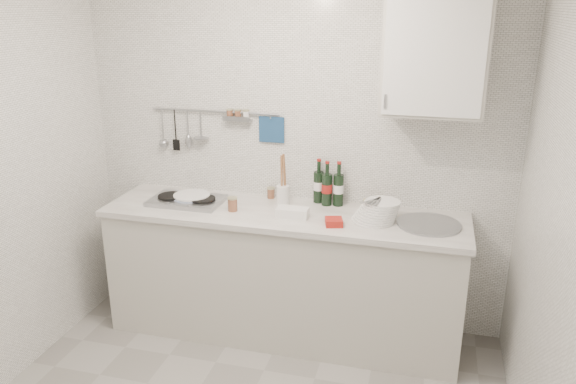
# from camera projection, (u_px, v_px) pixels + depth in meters

# --- Properties ---
(back_wall) EXTENTS (3.00, 0.02, 2.50)m
(back_wall) POSITION_uv_depth(u_px,v_px,m) (294.00, 153.00, 3.92)
(back_wall) COLOR silver
(back_wall) RESTS_ON floor
(wall_right) EXTENTS (0.02, 2.80, 2.50)m
(wall_right) POSITION_uv_depth(u_px,v_px,m) (567.00, 262.00, 2.28)
(wall_right) COLOR silver
(wall_right) RESTS_ON floor
(counter) EXTENTS (2.44, 0.64, 0.96)m
(counter) POSITION_uv_depth(u_px,v_px,m) (284.00, 277.00, 3.91)
(counter) COLOR #B6B2A8
(counter) RESTS_ON floor
(wall_rail) EXTENTS (0.98, 0.09, 0.34)m
(wall_rail) POSITION_uv_depth(u_px,v_px,m) (212.00, 125.00, 3.98)
(wall_rail) COLOR #93969B
(wall_rail) RESTS_ON back_wall
(wall_cabinet) EXTENTS (0.60, 0.38, 0.70)m
(wall_cabinet) POSITION_uv_depth(u_px,v_px,m) (435.00, 56.00, 3.32)
(wall_cabinet) COLOR #B6B2A8
(wall_cabinet) RESTS_ON back_wall
(plate_stack_hob) EXTENTS (0.28, 0.28, 0.05)m
(plate_stack_hob) POSITION_uv_depth(u_px,v_px,m) (190.00, 198.00, 3.94)
(plate_stack_hob) COLOR #445F9A
(plate_stack_hob) RESTS_ON counter
(plate_stack_sink) EXTENTS (0.30, 0.29, 0.14)m
(plate_stack_sink) POSITION_uv_depth(u_px,v_px,m) (377.00, 212.00, 3.58)
(plate_stack_sink) COLOR white
(plate_stack_sink) RESTS_ON counter
(wine_bottles) EXTENTS (0.22, 0.12, 0.31)m
(wine_bottles) POSITION_uv_depth(u_px,v_px,m) (328.00, 183.00, 3.85)
(wine_bottles) COLOR black
(wine_bottles) RESTS_ON counter
(butter_dish) EXTENTS (0.21, 0.11, 0.06)m
(butter_dish) POSITION_uv_depth(u_px,v_px,m) (292.00, 213.00, 3.65)
(butter_dish) COLOR white
(butter_dish) RESTS_ON counter
(strawberry_punnet) EXTENTS (0.13, 0.13, 0.04)m
(strawberry_punnet) POSITION_uv_depth(u_px,v_px,m) (334.00, 222.00, 3.52)
(strawberry_punnet) COLOR #B42B14
(strawberry_punnet) RESTS_ON counter
(utensil_crock) EXTENTS (0.09, 0.09, 0.36)m
(utensil_crock) POSITION_uv_depth(u_px,v_px,m) (283.00, 192.00, 3.87)
(utensil_crock) COLOR white
(utensil_crock) RESTS_ON counter
(jar_a) EXTENTS (0.06, 0.06, 0.08)m
(jar_a) POSITION_uv_depth(u_px,v_px,m) (271.00, 193.00, 4.00)
(jar_a) COLOR brown
(jar_a) RESTS_ON counter
(jar_b) EXTENTS (0.07, 0.07, 0.08)m
(jar_b) POSITION_uv_depth(u_px,v_px,m) (368.00, 205.00, 3.75)
(jar_b) COLOR brown
(jar_b) RESTS_ON counter
(jar_c) EXTENTS (0.07, 0.07, 0.07)m
(jar_c) POSITION_uv_depth(u_px,v_px,m) (379.00, 207.00, 3.74)
(jar_c) COLOR brown
(jar_c) RESTS_ON counter
(jar_d) EXTENTS (0.07, 0.07, 0.10)m
(jar_d) POSITION_uv_depth(u_px,v_px,m) (233.00, 204.00, 3.75)
(jar_d) COLOR brown
(jar_d) RESTS_ON counter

